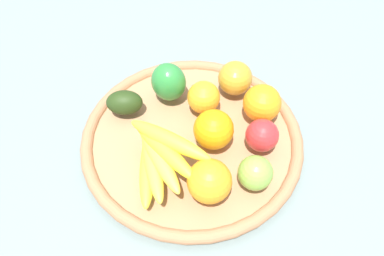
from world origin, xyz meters
The scene contains 12 objects.
ground_plane centered at (0.00, 0.00, 0.00)m, with size 2.40×2.40×0.00m, color slate.
basket centered at (0.00, 0.00, 0.02)m, with size 0.46×0.46×0.04m.
orange_0 centered at (0.04, -0.03, 0.08)m, with size 0.08×0.08×0.08m, color orange.
orange_2 centered at (0.03, 0.07, 0.07)m, with size 0.07×0.07×0.07m, color orange.
apple_1 centered at (0.11, 0.11, 0.07)m, with size 0.08×0.08×0.08m, color #BE8D28.
bell_pepper centered at (-0.03, 0.11, 0.08)m, with size 0.08×0.07×0.09m, color #2A8036.
banana_bunch centered at (-0.07, -0.07, 0.08)m, with size 0.15×0.18×0.09m.
apple_2 centered at (0.13, -0.05, 0.07)m, with size 0.07×0.07×0.07m, color red.
orange_1 centered at (0.01, -0.14, 0.08)m, with size 0.08×0.08×0.08m, color orange.
orange_3 centered at (0.15, 0.03, 0.08)m, with size 0.08×0.08×0.08m, color orange.
avocado centered at (-0.13, 0.08, 0.06)m, with size 0.08×0.05×0.05m, color #243814.
apple_0 centered at (0.10, -0.13, 0.07)m, with size 0.07×0.07×0.07m, color #7CB041.
Camera 1 is at (-0.07, -0.48, 0.68)m, focal length 36.42 mm.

